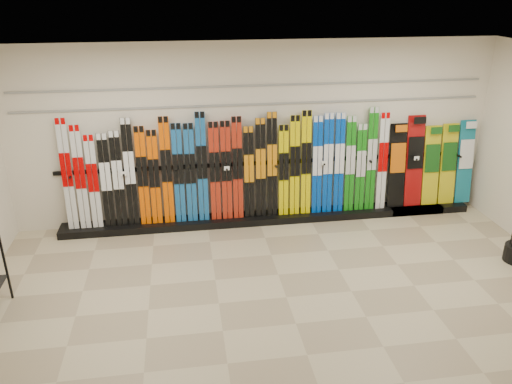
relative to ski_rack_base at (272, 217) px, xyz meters
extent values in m
plane|color=gray|center=(-0.22, -2.28, -0.06)|extent=(8.00, 8.00, 0.00)
plane|color=beige|center=(-0.22, 0.22, 1.44)|extent=(8.00, 0.00, 8.00)
plane|color=silver|center=(-0.22, -2.28, 2.94)|extent=(8.00, 8.00, 0.00)
cube|color=black|center=(0.00, 0.00, 0.00)|extent=(8.00, 0.40, 0.12)
cube|color=silver|center=(-3.27, 0.03, 0.96)|extent=(0.17, 0.18, 1.80)
cube|color=silver|center=(-3.08, 0.03, 0.90)|extent=(0.17, 0.17, 1.69)
cube|color=silver|center=(-2.89, 0.02, 0.82)|extent=(0.17, 0.15, 1.53)
cube|color=black|center=(-2.69, 0.02, 0.83)|extent=(0.17, 0.15, 1.54)
cube|color=black|center=(-2.51, 0.02, 0.85)|extent=(0.17, 0.16, 1.57)
cube|color=black|center=(-2.31, 0.03, 0.94)|extent=(0.17, 0.18, 1.77)
cube|color=#DF5000|center=(-2.12, 0.02, 0.87)|extent=(0.17, 0.16, 1.63)
cube|color=#DF5000|center=(-1.93, 0.02, 0.84)|extent=(0.17, 0.16, 1.56)
cube|color=#DF5000|center=(-1.73, 0.03, 0.94)|extent=(0.17, 0.18, 1.77)
cube|color=#155394|center=(-1.55, 0.02, 0.88)|extent=(0.17, 0.16, 1.65)
cube|color=#155394|center=(-1.35, 0.02, 0.88)|extent=(0.17, 0.16, 1.64)
cube|color=#155394|center=(-1.16, 0.03, 0.97)|extent=(0.17, 0.18, 1.82)
cube|color=#A52210|center=(-0.96, 0.02, 0.89)|extent=(0.17, 0.16, 1.65)
cube|color=#A52210|center=(-0.77, 0.02, 0.89)|extent=(0.17, 0.17, 1.66)
cube|color=#A52210|center=(-0.58, 0.03, 0.92)|extent=(0.17, 0.17, 1.72)
cube|color=black|center=(-0.39, 0.02, 0.84)|extent=(0.17, 0.16, 1.55)
cube|color=black|center=(-0.20, 0.03, 0.90)|extent=(0.17, 0.17, 1.68)
cube|color=black|center=(0.00, 0.03, 0.95)|extent=(0.17, 0.18, 1.77)
cube|color=#DFCC00|center=(0.19, 0.02, 0.84)|extent=(0.17, 0.16, 1.55)
cube|color=#DFCC00|center=(0.38, 0.03, 0.91)|extent=(0.17, 0.17, 1.70)
cube|color=#DFCC00|center=(0.58, 0.03, 0.95)|extent=(0.17, 0.18, 1.78)
cube|color=#023DB1|center=(0.77, 0.03, 0.90)|extent=(0.17, 0.17, 1.68)
cube|color=#023DB1|center=(0.96, 0.03, 0.92)|extent=(0.17, 0.17, 1.72)
cube|color=#023DB1|center=(1.16, 0.03, 0.92)|extent=(0.17, 0.17, 1.71)
cube|color=#147112|center=(1.35, 0.02, 0.89)|extent=(0.17, 0.17, 1.66)
cube|color=#147112|center=(1.54, 0.02, 0.82)|extent=(0.17, 0.15, 1.52)
cube|color=#147112|center=(1.73, 0.03, 0.95)|extent=(0.17, 0.18, 1.79)
cube|color=silver|center=(1.93, 0.03, 0.90)|extent=(0.17, 0.17, 1.69)
cube|color=black|center=(2.23, 0.07, 0.80)|extent=(0.30, 0.23, 1.48)
cube|color=#990C0C|center=(2.54, 0.08, 0.86)|extent=(0.31, 0.25, 1.60)
cube|color=gold|center=(2.87, 0.07, 0.76)|extent=(0.29, 0.22, 1.41)
cube|color=gold|center=(3.19, 0.07, 0.78)|extent=(0.29, 0.22, 1.44)
cube|color=#14728C|center=(3.51, 0.07, 0.80)|extent=(0.29, 0.23, 1.48)
cube|color=gray|center=(-0.22, 0.20, 1.94)|extent=(7.60, 0.02, 0.03)
cube|color=gray|center=(-0.22, 0.20, 2.24)|extent=(7.60, 0.02, 0.03)
camera|label=1|loc=(-1.46, -7.64, 3.76)|focal=35.00mm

